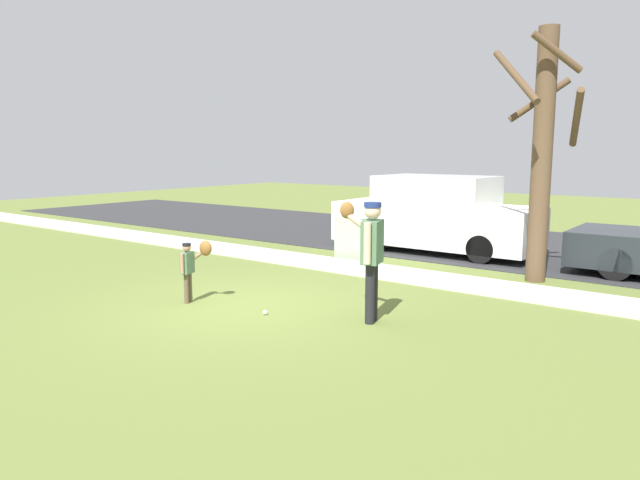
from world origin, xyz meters
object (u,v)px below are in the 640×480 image
Objects in this scene: utility_cabinet at (356,237)px; parked_van_white at (435,216)px; person_adult at (370,248)px; person_child at (192,262)px; baseball at (265,312)px; street_tree_near at (542,149)px.

utility_cabinet is 0.19× the size of parked_van_white.
person_adult is 3.09m from person_child.
parked_van_white is at bearing 93.71° from baseball.
street_tree_near reaches higher than utility_cabinet.
person_child is 0.22× the size of street_tree_near.
person_adult is 1.95m from baseball.
person_adult is 0.36× the size of parked_van_white.
baseball is at bearing 93.71° from parked_van_white.
parked_van_white is at bearing 65.16° from person_child.
person_adult is 24.15× the size of baseball.
parked_van_white is (-3.06, 1.87, -1.65)m from street_tree_near.
baseball is 6.11m from street_tree_near.
person_child is at bearing -0.42° from person_adult.
street_tree_near reaches higher than person_child.
person_child is 0.21× the size of parked_van_white.
street_tree_near is at bearing -121.55° from person_adult.
street_tree_near is (1.14, 4.25, 1.44)m from person_adult.
utility_cabinet is at bearing 107.74° from baseball.
baseball is at bearing 7.99° from person_adult.
parked_van_white is (-0.44, 6.79, 0.87)m from baseball.
utility_cabinet is 2.22m from parked_van_white.
utility_cabinet reaches higher than baseball.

